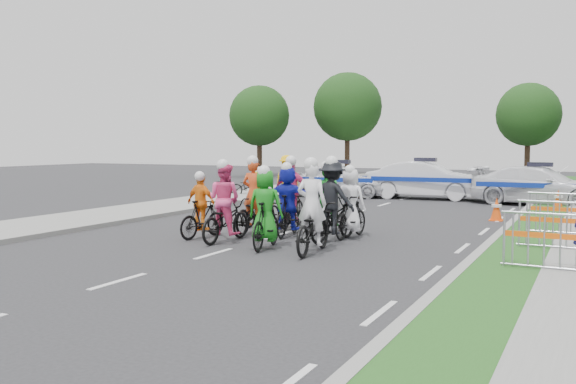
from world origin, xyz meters
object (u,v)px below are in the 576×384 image
at_px(rider_3, 202,212).
at_px(police_car_2, 540,186).
at_px(rider_10, 260,203).
at_px(barrier_2, 571,216).
at_px(rider_2, 225,211).
at_px(tree_0, 259,116).
at_px(police_car_0, 340,180).
at_px(rider_7, 351,210).
at_px(tree_3, 348,107).
at_px(cone_1, 558,200).
at_px(police_car_1, 425,180).
at_px(rider_6, 254,207).
at_px(barrier_0, 560,245).
at_px(rider_5, 288,205).
at_px(rider_0, 312,222).
at_px(rider_8, 327,206).
at_px(rider_9, 292,200).
at_px(marshal_hiviz, 287,177).
at_px(cone_0, 496,209).
at_px(parked_bike, 248,187).
at_px(barrier_1, 567,228).
at_px(rider_1, 266,216).
at_px(tree_4, 528,115).
at_px(rider_4, 333,209).

xyz_separation_m(rider_3, police_car_2, (6.78, 12.53, 0.08)).
distance_m(rider_10, barrier_2, 8.04).
height_order(rider_2, tree_0, tree_0).
bearing_deg(rider_2, rider_3, -14.97).
height_order(rider_2, police_car_0, rider_2).
distance_m(rider_7, tree_3, 30.84).
bearing_deg(tree_3, police_car_2, -51.03).
bearing_deg(police_car_0, cone_1, -109.62).
bearing_deg(police_car_1, rider_6, 169.01).
bearing_deg(tree_3, barrier_0, -63.40).
height_order(rider_3, barrier_0, rider_3).
height_order(rider_6, police_car_2, rider_6).
bearing_deg(police_car_0, rider_5, -174.04).
distance_m(rider_0, rider_8, 3.15).
distance_m(tree_0, tree_3, 6.44).
bearing_deg(rider_9, rider_3, 59.88).
xyz_separation_m(rider_8, barrier_2, (5.77, 1.57, -0.14)).
bearing_deg(rider_8, marshal_hiviz, -64.18).
height_order(cone_0, tree_3, tree_3).
bearing_deg(rider_9, tree_3, -78.72).
bearing_deg(police_car_2, barrier_2, -161.79).
relative_size(rider_0, parked_bike, 1.25).
bearing_deg(rider_2, barrier_1, -165.74).
distance_m(cone_1, tree_3, 24.70).
xyz_separation_m(rider_0, marshal_hiviz, (-6.45, 12.03, 0.24)).
distance_m(police_car_0, marshal_hiviz, 2.38).
height_order(rider_10, barrier_2, rider_10).
bearing_deg(rider_9, cone_0, -145.31).
distance_m(rider_1, rider_10, 3.86).
xyz_separation_m(rider_2, rider_10, (-0.59, 2.87, -0.07)).
bearing_deg(tree_0, tree_4, 19.44).
height_order(rider_7, tree_3, tree_3).
relative_size(rider_0, police_car_0, 0.49).
distance_m(rider_0, rider_6, 3.47).
xyz_separation_m(barrier_1, tree_0, (-20.70, 24.85, 3.63)).
relative_size(rider_5, police_car_1, 0.39).
relative_size(parked_bike, tree_4, 0.26).
bearing_deg(rider_3, rider_7, -144.54).
height_order(rider_3, rider_10, rider_10).
distance_m(rider_2, rider_6, 1.73).
height_order(rider_7, cone_0, rider_7).
bearing_deg(police_car_1, police_car_0, 95.04).
distance_m(rider_7, police_car_2, 11.45).
distance_m(rider_0, parked_bike, 14.39).
bearing_deg(rider_1, rider_7, -124.58).
distance_m(rider_3, cone_0, 9.13).
bearing_deg(rider_3, tree_3, -67.11).
height_order(marshal_hiviz, barrier_0, marshal_hiviz).
xyz_separation_m(rider_2, cone_0, (5.19, 7.11, -0.38)).
distance_m(rider_4, barrier_0, 5.51).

